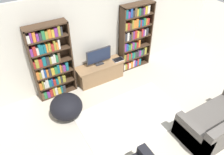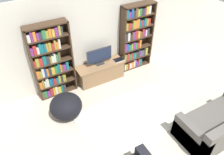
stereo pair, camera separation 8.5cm
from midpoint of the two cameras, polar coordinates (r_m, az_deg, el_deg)
The scene contains 9 objects.
wall_back at distance 6.11m, azimuth -5.40°, elevation 10.23°, with size 8.80×0.06×2.60m.
bookshelf_left at distance 5.78m, azimuth -15.37°, elevation 4.01°, with size 1.03×0.30×2.06m.
bookshelf_right at distance 6.71m, azimuth 6.41°, elevation 10.41°, with size 1.03×0.30×2.06m.
tv_stand at distance 6.48m, azimuth -2.60°, elevation 1.45°, with size 1.43×0.48×0.55m.
television at distance 6.20m, azimuth -2.92°, elevation 5.63°, with size 0.76×0.16×0.51m.
laptop at distance 6.50m, azimuth 2.17°, elevation 4.66°, with size 0.32×0.21×0.03m.
area_rug at distance 5.57m, azimuth 5.37°, elevation -10.23°, with size 2.56×1.60×0.02m.
couch_right_sofa at distance 5.58m, azimuth 26.30°, elevation -11.02°, with size 1.78×0.94×0.82m.
beanbag_ottoman at distance 5.52m, azimuth -11.50°, elevation -7.28°, with size 0.80×0.80×0.58m, color black.
Camera 2 is at (-2.11, -0.73, 4.18)m, focal length 35.00 mm.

